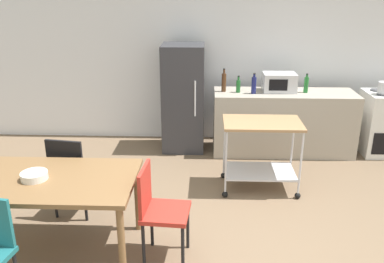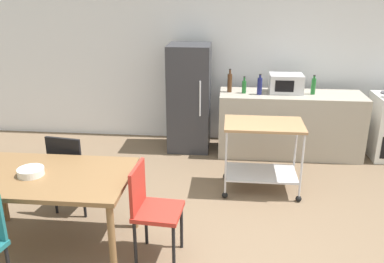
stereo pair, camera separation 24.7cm
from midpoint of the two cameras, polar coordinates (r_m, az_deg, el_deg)
The scene contains 16 objects.
ground_plane at distance 3.85m, azimuth 3.07°, elevation -17.63°, with size 12.00×12.00×0.00m, color brown.
back_wall at distance 6.32m, azimuth 2.96°, elevation 11.75°, with size 8.40×0.12×2.90m, color white.
kitchen_counter at distance 6.04m, azimuth 11.42°, elevation 1.24°, with size 2.00×0.64×0.90m, color #A89E8E.
dining_table at distance 3.87m, azimuth -20.87°, elevation -7.18°, with size 1.50×0.90×0.75m.
chair_black at distance 4.49m, azimuth -17.96°, elevation -5.16°, with size 0.46×0.46×0.89m.
chair_red at distance 3.63m, azimuth -6.68°, elevation -10.45°, with size 0.43×0.43×0.89m.
stove_oven at distance 6.46m, azimuth 24.20°, elevation 1.06°, with size 0.60×0.61×0.92m.
refrigerator at distance 5.98m, azimuth -2.39°, elevation 4.69°, with size 0.60×0.63×1.55m.
kitchen_cart at distance 4.85m, azimuth 8.20°, elevation -1.76°, with size 0.91×0.57×0.85m.
bottle_hot_sauce at distance 5.82m, azimuth 3.25°, elevation 6.91°, with size 0.06×0.06×0.33m.
bottle_sparkling_water at distance 5.80m, azimuth 5.26°, elevation 6.36°, with size 0.06×0.06×0.24m.
bottle_olive_oil at distance 5.75m, azimuth 7.40°, elevation 6.45°, with size 0.07×0.07×0.29m.
microwave at distance 5.93m, azimuth 10.90°, elevation 6.75°, with size 0.46×0.35×0.26m.
bottle_soy_sauce at distance 5.95m, azimuth 14.49°, elevation 6.36°, with size 0.06×0.06×0.27m.
fruit_bowl at distance 3.85m, azimuth -22.88°, elevation -5.74°, with size 0.23×0.23×0.06m, color white.
kettle at distance 6.18m, azimuth 24.21°, elevation 5.60°, with size 0.24×0.17×0.19m.
Camera 1 is at (-0.20, -3.06, 2.35)m, focal length 38.24 mm.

